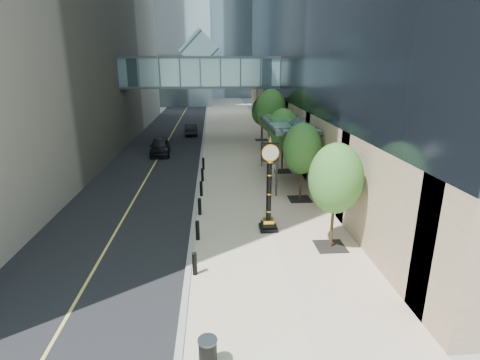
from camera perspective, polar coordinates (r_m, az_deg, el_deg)
name	(u,v)px	position (r m, az deg, el deg)	size (l,w,h in m)	color
ground	(263,287)	(15.28, 3.56, -15.91)	(320.00, 320.00, 0.00)	gray
road	(176,126)	(53.56, -9.68, 8.11)	(8.00, 180.00, 0.02)	black
sidewalk	(233,125)	(53.38, -1.02, 8.34)	(8.00, 180.00, 0.06)	#BAAF8F
curb	(205,126)	(53.32, -5.36, 8.26)	(0.25, 180.00, 0.07)	gray
skywalk	(201,70)	(40.68, -5.99, 16.32)	(17.00, 4.20, 5.80)	slate
entrance_canopy	(287,124)	(27.49, 7.15, 8.47)	(3.00, 8.00, 4.38)	#383F44
bollard_row	(201,198)	(23.05, -6.04, -2.69)	(0.20, 16.20, 0.90)	black
street_trees	(282,126)	(30.21, 6.36, 8.20)	(2.96, 28.38, 6.08)	black
street_clock	(269,192)	(19.00, 4.43, -1.84)	(0.91, 0.91, 4.80)	black
trash_bin	(208,354)	(11.69, -4.91, -24.96)	(0.52, 0.52, 0.90)	black
pedestrian	(272,171)	(26.97, 4.90, 1.36)	(0.67, 0.44, 1.83)	beige
car_near	(160,147)	(36.56, -12.12, 4.99)	(1.83, 4.55, 1.55)	black
car_far	(191,129)	(46.66, -7.50, 7.72)	(1.43, 4.11, 1.35)	black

